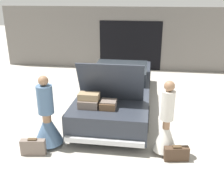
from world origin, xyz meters
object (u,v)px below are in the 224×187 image
Objects in this scene: suitcase_beside_right_person at (176,153)px; person_right at (166,128)px; car at (119,88)px; suitcase_beside_left_person at (33,147)px; person_left at (47,122)px.

person_right is at bearing 133.05° from suitcase_beside_right_person.
car reaches higher than suitcase_beside_left_person.
person_right is (1.33, -2.49, 0.04)m from car.
car is 3.20× the size of person_left.
suitcase_beside_right_person is at bearing 95.13° from person_left.
person_right is (2.66, 0.07, 0.01)m from person_left.
suitcase_beside_right_person is at bearing -60.22° from car.
suitcase_beside_left_person is at bearing -175.49° from suitcase_beside_right_person.
car is 3.22× the size of person_right.
suitcase_beside_right_person is (3.09, 0.24, -0.03)m from suitcase_beside_left_person.
car is at bearing 17.27° from person_right.
person_right is 3.12× the size of suitcase_beside_right_person.
car is 3.19m from suitcase_beside_right_person.
suitcase_beside_left_person reaches higher than suitcase_beside_right_person.
person_right reaches higher than suitcase_beside_right_person.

